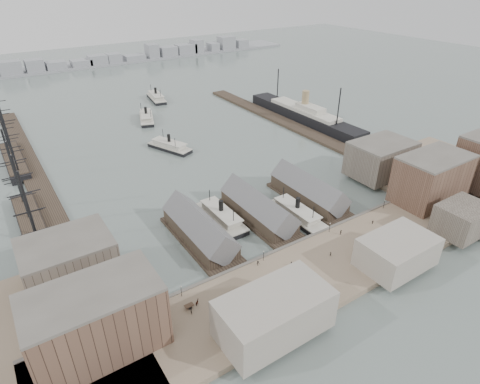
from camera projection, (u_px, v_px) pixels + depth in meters
ground at (285, 240)px, 146.39m from camera, size 900.00×900.00×0.00m
quay at (324, 268)px, 131.35m from camera, size 180.00×30.00×2.00m
seawall at (294, 245)px, 142.04m from camera, size 180.00×1.20×2.30m
east_land at (460, 181)px, 183.98m from camera, size 70.00×80.00×2.00m
west_wharf at (35, 179)px, 186.23m from camera, size 10.00×220.00×1.60m
east_wharf at (292, 125)px, 248.67m from camera, size 10.00×180.00×1.60m
ferry_shed_west at (200, 230)px, 143.96m from camera, size 14.00×42.00×12.60m
ferry_shed_center at (258, 209)px, 156.37m from camera, size 14.00×42.00×12.60m
ferry_shed_east at (309, 191)px, 168.79m from camera, size 14.00×42.00×12.60m
warehouse_west_front at (96, 321)px, 98.81m from camera, size 32.00×18.00×18.00m
warehouse_west_back at (69, 262)px, 121.61m from camera, size 26.00×20.00×14.00m
warehouse_east_front at (431, 179)px, 163.50m from camera, size 30.00×18.00×19.00m
warehouse_east_back at (381, 159)px, 185.08m from camera, size 28.00×20.00×15.00m
street_bldg_center at (397, 252)px, 129.22m from camera, size 24.00×16.00×10.00m
street_bldg_west at (274, 314)px, 104.85m from camera, size 30.00×16.00×12.00m
street_bldg_east at (462, 219)px, 144.96m from camera, size 18.00×14.00×11.00m
lamp_post_far_w at (181, 289)px, 117.49m from camera, size 0.44×0.44×3.92m
lamp_post_near_w at (264, 254)px, 131.81m from camera, size 0.44×0.44×3.92m
lamp_post_near_e at (330, 226)px, 146.14m from camera, size 0.44×0.44×3.92m
lamp_post_far_e at (384, 202)px, 160.46m from camera, size 0.44×0.44×3.92m
far_shore at (65, 65)px, 386.41m from camera, size 500.00×40.00×15.72m
ferry_docked_west at (221, 216)px, 156.13m from camera, size 8.28×27.60×9.86m
ferry_docked_east at (297, 213)px, 157.92m from camera, size 8.27×27.56×9.84m
ferry_open_near at (170, 146)px, 217.00m from camera, size 17.28×27.18×9.35m
ferry_open_mid at (146, 117)px, 257.46m from camera, size 16.33×28.07×9.61m
ferry_open_far at (156, 97)px, 296.58m from camera, size 12.25×28.81×9.96m
sailing_ship_near at (33, 228)px, 148.47m from camera, size 8.45×58.22×34.74m
sailing_ship_mid at (14, 160)px, 200.84m from camera, size 8.61×49.75×35.40m
ocean_steamer at (304, 114)px, 257.11m from camera, size 13.20×96.49×19.30m
tram at (431, 207)px, 158.98m from camera, size 4.17×10.17×3.51m
horse_cart_left at (195, 303)px, 115.22m from camera, size 4.65×1.52×1.63m
horse_cart_center at (278, 289)px, 120.16m from camera, size 5.05×2.74×1.72m
horse_cart_right at (383, 247)px, 138.48m from camera, size 4.74×2.30×1.52m
pedestrian_0 at (191, 311)px, 112.41m from camera, size 0.74×0.79×1.75m
pedestrian_1 at (218, 324)px, 108.55m from camera, size 0.82×0.94×1.66m
pedestrian_2 at (258, 263)px, 130.57m from camera, size 1.28×0.91×1.79m
pedestrian_3 at (296, 287)px, 121.00m from camera, size 0.54×1.04×1.70m
pedestrian_4 at (291, 264)px, 130.43m from camera, size 0.91×0.97×1.66m
pedestrian_5 at (331, 254)px, 134.73m from camera, size 0.68×0.53×1.71m
pedestrian_6 at (341, 232)px, 145.69m from camera, size 1.11×1.09×1.80m
pedestrian_7 at (395, 232)px, 145.89m from camera, size 1.19×0.80×1.70m
pedestrian_8 at (373, 222)px, 151.73m from camera, size 0.99×0.68×1.56m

